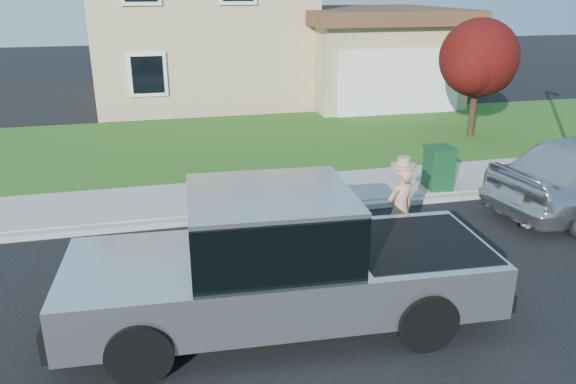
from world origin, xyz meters
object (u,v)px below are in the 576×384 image
at_px(trash_bin, 439,167).
at_px(ornamental_tree, 479,62).
at_px(woman, 400,208).
at_px(pickup_truck, 280,263).

bearing_deg(trash_bin, ornamental_tree, 56.43).
bearing_deg(woman, pickup_truck, 13.55).
height_order(ornamental_tree, trash_bin, ornamental_tree).
xyz_separation_m(ornamental_tree, trash_bin, (-3.36, -4.24, -1.72)).
bearing_deg(woman, trash_bin, -149.08).
bearing_deg(trash_bin, pickup_truck, -132.69).
distance_m(pickup_truck, trash_bin, 6.27).
height_order(woman, trash_bin, woman).
distance_m(woman, ornamental_tree, 8.85).
distance_m(pickup_truck, ornamental_tree, 11.73).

